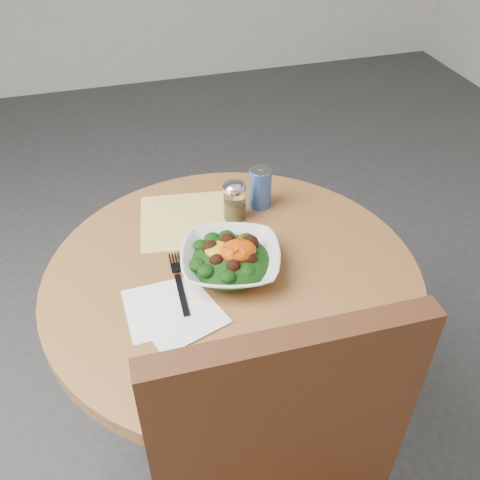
% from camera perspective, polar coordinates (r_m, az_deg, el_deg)
% --- Properties ---
extents(ground, '(6.00, 6.00, 0.00)m').
position_cam_1_polar(ground, '(1.87, -0.58, -20.69)').
color(ground, '#313133').
rests_on(ground, ground).
extents(table, '(0.90, 0.90, 0.75)m').
position_cam_1_polar(table, '(1.42, -0.72, -9.43)').
color(table, black).
rests_on(table, ground).
extents(cloth_napkin, '(0.30, 0.28, 0.00)m').
position_cam_1_polar(cloth_napkin, '(1.44, -5.17, 2.17)').
color(cloth_napkin, '#EFB20C').
rests_on(cloth_napkin, table).
extents(paper_napkins, '(0.22, 0.22, 0.00)m').
position_cam_1_polar(paper_napkins, '(1.19, -7.28, -7.55)').
color(paper_napkins, white).
rests_on(paper_napkins, table).
extents(salad_bowl, '(0.29, 0.29, 0.09)m').
position_cam_1_polar(salad_bowl, '(1.26, -0.99, -2.12)').
color(salad_bowl, white).
rests_on(salad_bowl, table).
extents(fork, '(0.03, 0.21, 0.00)m').
position_cam_1_polar(fork, '(1.25, -6.51, -4.34)').
color(fork, black).
rests_on(fork, table).
extents(spice_shaker, '(0.06, 0.06, 0.11)m').
position_cam_1_polar(spice_shaker, '(1.41, -0.59, 4.21)').
color(spice_shaker, silver).
rests_on(spice_shaker, table).
extents(beverage_can, '(0.06, 0.06, 0.12)m').
position_cam_1_polar(beverage_can, '(1.46, 2.18, 5.60)').
color(beverage_can, navy).
rests_on(beverage_can, table).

